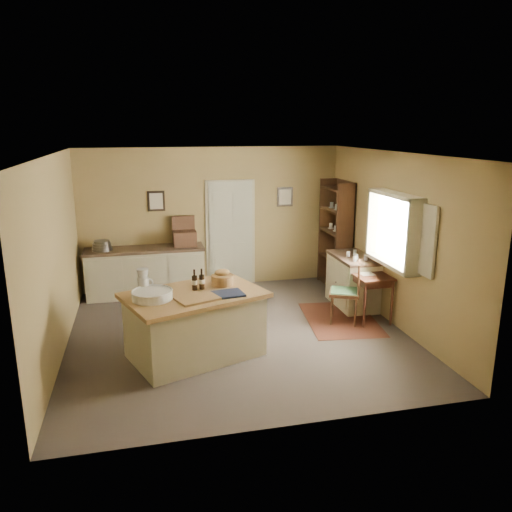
{
  "coord_description": "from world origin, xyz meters",
  "views": [
    {
      "loc": [
        -1.35,
        -6.95,
        3.07
      ],
      "look_at": [
        0.34,
        0.23,
        1.15
      ],
      "focal_mm": 35.0,
      "sensor_mm": 36.0,
      "label": 1
    }
  ],
  "objects_px": {
    "work_island": "(194,323)",
    "desk_chair": "(344,293)",
    "right_cabinet": "(353,281)",
    "writing_desk": "(368,279)",
    "shelving_unit": "(338,235)",
    "sideboard": "(146,270)"
  },
  "relations": [
    {
      "from": "work_island",
      "to": "desk_chair",
      "type": "height_order",
      "value": "work_island"
    },
    {
      "from": "work_island",
      "to": "right_cabinet",
      "type": "distance_m",
      "value": 3.23
    },
    {
      "from": "writing_desk",
      "to": "desk_chair",
      "type": "height_order",
      "value": "desk_chair"
    },
    {
      "from": "right_cabinet",
      "to": "shelving_unit",
      "type": "relative_size",
      "value": 0.53
    },
    {
      "from": "sideboard",
      "to": "desk_chair",
      "type": "xyz_separation_m",
      "value": [
        3.06,
        -2.11,
        0.02
      ]
    },
    {
      "from": "right_cabinet",
      "to": "shelving_unit",
      "type": "xyz_separation_m",
      "value": [
        0.15,
        1.12,
        0.58
      ]
    },
    {
      "from": "desk_chair",
      "to": "shelving_unit",
      "type": "xyz_separation_m",
      "value": [
        0.6,
        1.81,
        0.54
      ]
    },
    {
      "from": "sideboard",
      "to": "work_island",
      "type": "bearing_deg",
      "value": -78.19
    },
    {
      "from": "work_island",
      "to": "writing_desk",
      "type": "height_order",
      "value": "work_island"
    },
    {
      "from": "sideboard",
      "to": "desk_chair",
      "type": "height_order",
      "value": "sideboard"
    },
    {
      "from": "work_island",
      "to": "sideboard",
      "type": "relative_size",
      "value": 0.96
    },
    {
      "from": "work_island",
      "to": "right_cabinet",
      "type": "relative_size",
      "value": 1.89
    },
    {
      "from": "work_island",
      "to": "desk_chair",
      "type": "xyz_separation_m",
      "value": [
        2.48,
        0.68,
        0.02
      ]
    },
    {
      "from": "work_island",
      "to": "right_cabinet",
      "type": "height_order",
      "value": "work_island"
    },
    {
      "from": "work_island",
      "to": "desk_chair",
      "type": "bearing_deg",
      "value": -4.64
    },
    {
      "from": "sideboard",
      "to": "writing_desk",
      "type": "xyz_separation_m",
      "value": [
        3.51,
        -2.01,
        0.19
      ]
    },
    {
      "from": "right_cabinet",
      "to": "work_island",
      "type": "bearing_deg",
      "value": -154.93
    },
    {
      "from": "sideboard",
      "to": "right_cabinet",
      "type": "relative_size",
      "value": 1.97
    },
    {
      "from": "sideboard",
      "to": "writing_desk",
      "type": "height_order",
      "value": "sideboard"
    },
    {
      "from": "writing_desk",
      "to": "shelving_unit",
      "type": "distance_m",
      "value": 1.75
    },
    {
      "from": "sideboard",
      "to": "shelving_unit",
      "type": "xyz_separation_m",
      "value": [
        3.66,
        -0.31,
        0.56
      ]
    },
    {
      "from": "writing_desk",
      "to": "shelving_unit",
      "type": "height_order",
      "value": "shelving_unit"
    }
  ]
}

